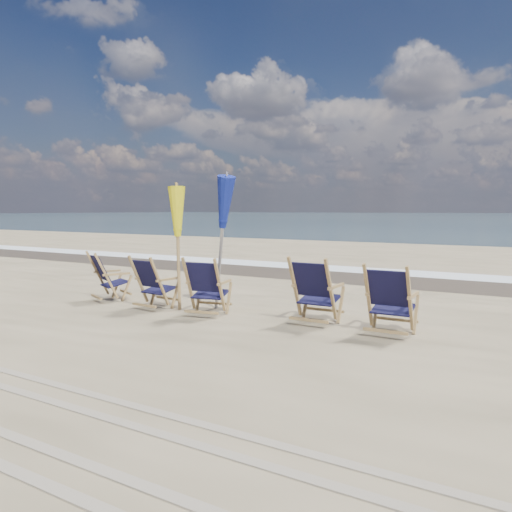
{
  "coord_description": "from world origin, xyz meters",
  "views": [
    {
      "loc": [
        4.43,
        -5.27,
        1.72
      ],
      "look_at": [
        0.0,
        2.2,
        0.9
      ],
      "focal_mm": 35.0,
      "sensor_mm": 36.0,
      "label": 1
    }
  ],
  "objects_px": {
    "beach_chair_1": "(159,284)",
    "umbrella_blue": "(220,207)",
    "beach_chair_2": "(220,288)",
    "umbrella_yellow": "(178,218)",
    "beach_chair_0": "(106,278)",
    "beach_chair_4": "(410,302)",
    "beach_chair_3": "(331,293)"
  },
  "relations": [
    {
      "from": "beach_chair_1",
      "to": "umbrella_blue",
      "type": "relative_size",
      "value": 0.41
    },
    {
      "from": "beach_chair_2",
      "to": "umbrella_blue",
      "type": "relative_size",
      "value": 0.42
    },
    {
      "from": "umbrella_yellow",
      "to": "umbrella_blue",
      "type": "xyz_separation_m",
      "value": [
        0.73,
        0.22,
        0.2
      ]
    },
    {
      "from": "beach_chair_0",
      "to": "beach_chair_1",
      "type": "relative_size",
      "value": 1.0
    },
    {
      "from": "beach_chair_4",
      "to": "umbrella_yellow",
      "type": "bearing_deg",
      "value": -1.35
    },
    {
      "from": "umbrella_yellow",
      "to": "umbrella_blue",
      "type": "relative_size",
      "value": 0.91
    },
    {
      "from": "beach_chair_3",
      "to": "umbrella_blue",
      "type": "distance_m",
      "value": 2.4
    },
    {
      "from": "umbrella_blue",
      "to": "beach_chair_4",
      "type": "bearing_deg",
      "value": -4.5
    },
    {
      "from": "beach_chair_2",
      "to": "umbrella_blue",
      "type": "distance_m",
      "value": 1.38
    },
    {
      "from": "beach_chair_0",
      "to": "umbrella_blue",
      "type": "bearing_deg",
      "value": -142.55
    },
    {
      "from": "umbrella_yellow",
      "to": "beach_chair_1",
      "type": "bearing_deg",
      "value": -112.81
    },
    {
      "from": "beach_chair_1",
      "to": "umbrella_yellow",
      "type": "distance_m",
      "value": 1.15
    },
    {
      "from": "beach_chair_4",
      "to": "beach_chair_0",
      "type": "bearing_deg",
      "value": 1.73
    },
    {
      "from": "beach_chair_3",
      "to": "umbrella_yellow",
      "type": "xyz_separation_m",
      "value": [
        -2.77,
        -0.05,
        1.05
      ]
    },
    {
      "from": "beach_chair_3",
      "to": "beach_chair_4",
      "type": "xyz_separation_m",
      "value": [
        1.14,
        -0.08,
        -0.02
      ]
    },
    {
      "from": "beach_chair_3",
      "to": "umbrella_blue",
      "type": "bearing_deg",
      "value": -4.78
    },
    {
      "from": "beach_chair_3",
      "to": "beach_chair_4",
      "type": "bearing_deg",
      "value": 175.69
    },
    {
      "from": "umbrella_blue",
      "to": "beach_chair_3",
      "type": "bearing_deg",
      "value": -4.66
    },
    {
      "from": "umbrella_yellow",
      "to": "umbrella_blue",
      "type": "bearing_deg",
      "value": 16.62
    },
    {
      "from": "beach_chair_1",
      "to": "beach_chair_3",
      "type": "xyz_separation_m",
      "value": [
        2.91,
        0.38,
        0.05
      ]
    },
    {
      "from": "beach_chair_0",
      "to": "beach_chair_3",
      "type": "xyz_separation_m",
      "value": [
        4.23,
        0.33,
        0.05
      ]
    },
    {
      "from": "beach_chair_0",
      "to": "beach_chair_3",
      "type": "bearing_deg",
      "value": -150.85
    },
    {
      "from": "beach_chair_2",
      "to": "beach_chair_3",
      "type": "xyz_separation_m",
      "value": [
        1.75,
        0.28,
        0.03
      ]
    },
    {
      "from": "beach_chair_3",
      "to": "umbrella_blue",
      "type": "height_order",
      "value": "umbrella_blue"
    },
    {
      "from": "beach_chair_3",
      "to": "umbrella_yellow",
      "type": "distance_m",
      "value": 2.96
    },
    {
      "from": "beach_chair_3",
      "to": "beach_chair_4",
      "type": "distance_m",
      "value": 1.15
    },
    {
      "from": "beach_chair_0",
      "to": "beach_chair_2",
      "type": "bearing_deg",
      "value": -154.13
    },
    {
      "from": "beach_chair_2",
      "to": "umbrella_blue",
      "type": "bearing_deg",
      "value": -69.43
    },
    {
      "from": "beach_chair_2",
      "to": "beach_chair_3",
      "type": "bearing_deg",
      "value": 176.78
    },
    {
      "from": "beach_chair_4",
      "to": "umbrella_blue",
      "type": "relative_size",
      "value": 0.44
    },
    {
      "from": "beach_chair_1",
      "to": "umbrella_yellow",
      "type": "xyz_separation_m",
      "value": [
        0.14,
        0.33,
        1.1
      ]
    },
    {
      "from": "beach_chair_0",
      "to": "umbrella_yellow",
      "type": "relative_size",
      "value": 0.45
    }
  ]
}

